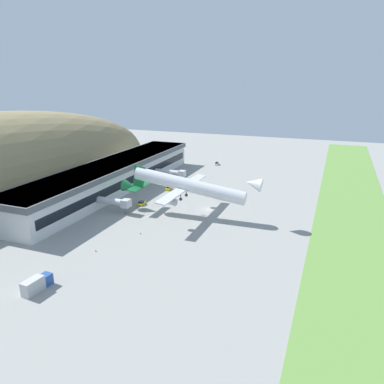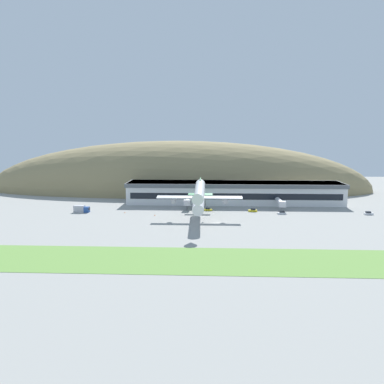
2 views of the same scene
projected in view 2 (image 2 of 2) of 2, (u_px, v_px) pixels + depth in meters
The scene contains 14 objects.
ground_plane at pixel (217, 223), 164.89m from camera, with size 377.90×377.90×0.00m, color gray.
grass_strip_foreground at pixel (221, 261), 115.00m from camera, with size 340.11×25.46×0.08m, color #669342.
hill_backdrop at pixel (177, 190), 260.64m from camera, with size 266.37×73.49×68.65m, color #8E7F56.
terminal_building at pixel (234, 191), 211.17m from camera, with size 120.48×20.80×11.94m.
jetway_0 at pixel (187, 201), 195.62m from camera, with size 3.38×13.45×5.43m.
jetway_1 at pixel (280, 202), 192.37m from camera, with size 3.38×15.54×5.43m.
cargo_airplane at pixel (199, 196), 169.29m from camera, with size 38.95×52.93×11.47m.
service_car_0 at pixel (253, 210), 188.36m from camera, with size 4.31×1.76×1.62m.
service_car_1 at pixel (369, 213), 181.18m from camera, with size 4.27×1.85×1.60m.
service_car_2 at pixel (282, 213), 182.51m from camera, with size 4.18×1.92×1.48m.
service_car_3 at pixel (208, 209), 190.88m from camera, with size 4.16×1.94×1.53m.
fuel_truck at pixel (81, 209), 186.84m from camera, with size 7.99×2.92×3.39m.
traffic_cone_0 at pixel (155, 215), 178.91m from camera, with size 0.52×0.52×0.58m.
traffic_cone_1 at pixel (125, 212), 185.29m from camera, with size 0.52×0.52×0.58m.
Camera 2 is at (-3.83, -161.28, 38.34)m, focal length 35.00 mm.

